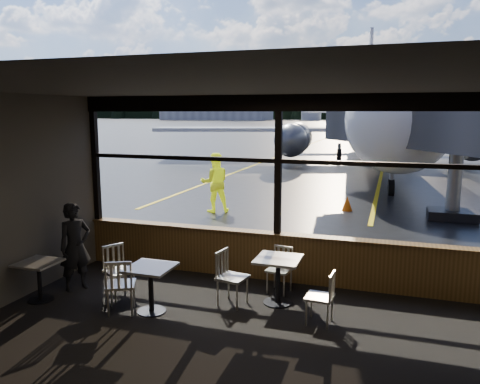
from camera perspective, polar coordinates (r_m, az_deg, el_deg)
The scene contains 28 objects.
ground_plane at distance 128.43m, azimuth 17.37°, elevation 7.82°, with size 520.00×520.00×0.00m, color black.
carpet_floor at distance 6.55m, azimuth -2.10°, elevation -19.28°, with size 8.00×6.00×0.01m, color black.
ceiling at distance 5.74m, azimuth -2.31°, elevation 12.84°, with size 8.00×6.00×0.04m, color #38332D.
wall_back at distance 3.42m, azimuth -20.62°, elevation -15.75°, with size 8.00×0.04×3.50m, color #474139.
window_sill at distance 9.03m, azimuth 4.53°, elevation -7.96°, with size 8.00×0.28×0.90m, color brown.
window_header at distance 8.61m, azimuth 4.79°, elevation 10.76°, with size 8.00×0.18×0.30m, color black.
mullion_left at distance 10.32m, azimuth -17.22°, elevation 3.78°, with size 0.12×0.12×2.60m, color black.
mullion_centre at distance 8.67m, azimuth 4.68°, elevation 3.14°, with size 0.12×0.12×2.60m, color black.
window_transom at distance 8.66m, azimuth 4.69°, elevation 3.80°, with size 8.00×0.10×0.08m, color black.
airliner at distance 30.69m, azimuth 16.60°, elevation 13.38°, with size 29.31×35.17×10.75m, color white, non-canonical shape.
jet_bridge at distance 14.00m, azimuth 24.73°, elevation 4.81°, with size 8.29×10.13×4.42m, color #28272A, non-canonical shape.
cafe_table_near at distance 7.98m, azimuth 4.64°, elevation -10.76°, with size 0.73×0.73×0.80m, color #AAA39C, non-canonical shape.
cafe_table_mid at distance 7.77m, azimuth -10.80°, elevation -11.60°, with size 0.70×0.70×0.77m, color #A19A94, non-canonical shape.
cafe_table_left at distance 8.78m, azimuth -23.24°, elevation -9.98°, with size 0.63×0.63×0.70m, color #A39E96, non-canonical shape.
chair_near_e at distance 7.35m, azimuth 9.68°, elevation -12.58°, with size 0.46×0.46×0.84m, color #B5B1A3, non-canonical shape.
chair_near_w at distance 7.88m, azimuth -0.91°, elevation -10.47°, with size 0.51×0.51×0.94m, color #B5B1A3, non-canonical shape.
chair_near_n at distance 8.43m, azimuth 4.81°, elevation -9.50°, with size 0.45×0.45×0.83m, color beige, non-canonical shape.
chair_mid_s at distance 7.83m, azimuth -14.34°, elevation -10.95°, with size 0.51×0.51×0.93m, color beige, non-canonical shape.
chair_mid_w at distance 8.46m, azimuth -14.50°, elevation -9.42°, with size 0.50×0.50×0.92m, color #B2ADA0, non-canonical shape.
passenger at distance 8.95m, azimuth -19.45°, elevation -6.32°, with size 0.59×0.38×1.60m, color black.
ground_crew at distance 15.06m, azimuth -3.08°, elevation 1.16°, with size 0.93×0.72×1.91m, color #BFF219.
cone_nose at distance 15.70m, azimuth 12.94°, elevation -1.38°, with size 0.34×0.34×0.48m, color #F94D07.
hangar_left at distance 201.68m, azimuth -2.86°, elevation 10.33°, with size 45.00×18.00×11.00m, color silver, non-canonical shape.
hangar_mid at distance 193.40m, azimuth 17.78°, elevation 9.76°, with size 38.00×15.00×10.00m, color silver, non-canonical shape.
fuel_tank_a at distance 193.05m, azimuth 8.68°, elevation 9.52°, with size 8.00×8.00×6.00m, color silver.
fuel_tank_b at distance 191.64m, azimuth 11.67°, elevation 9.43°, with size 8.00×8.00×6.00m, color silver.
fuel_tank_c at distance 190.75m, azimuth 14.69°, elevation 9.31°, with size 8.00×8.00×6.00m, color silver.
treeline at distance 218.40m, azimuth 17.85°, elevation 9.96°, with size 360.00×3.00×12.00m, color black.
Camera 1 is at (2.00, -8.38, 3.18)m, focal length 35.00 mm.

